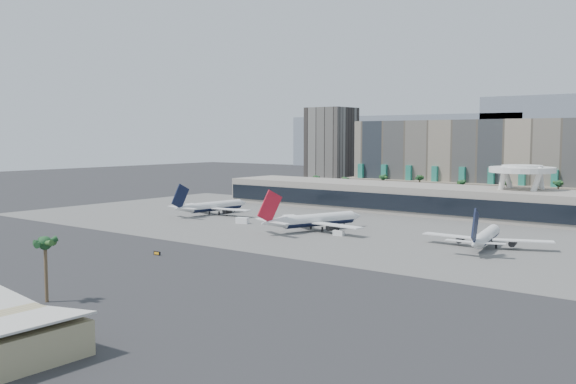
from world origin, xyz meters
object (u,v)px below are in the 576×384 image
Objects in this scene: service_vehicle_a at (242,221)px; service_vehicle_b at (339,233)px; airliner_centre at (315,220)px; airliner_right at (485,237)px; taxiway_sign at (157,253)px; airliner_left at (213,206)px.

service_vehicle_a is 46.07m from service_vehicle_b.
airliner_centre is at bearing 153.99° from service_vehicle_b.
airliner_right is (61.13, 2.83, -0.44)m from airliner_centre.
service_vehicle_a reaches higher than taxiway_sign.
service_vehicle_b is (46.01, -2.50, -0.25)m from service_vehicle_a.
taxiway_sign is at bearing -49.83° from airliner_left.
service_vehicle_b is (75.33, -16.19, -2.67)m from airliner_left.
airliner_centre is 33.04m from service_vehicle_a.
airliner_left is 11.41× the size of service_vehicle_b.
airliner_right reaches higher than service_vehicle_b.
airliner_left is 63.31m from airliner_centre.
service_vehicle_a is (-94.00, -4.69, -2.31)m from airliner_right.
airliner_centre is at bearing 171.81° from airliner_right.
airliner_centre is 1.10× the size of airliner_right.
service_vehicle_a is at bearing 172.01° from airliner_right.
service_vehicle_a is at bearing -19.82° from airliner_left.
airliner_right is (123.32, -9.00, -0.11)m from airliner_left.
airliner_left is 32.45m from service_vehicle_a.
airliner_centre is 18.20× the size of taxiway_sign.
service_vehicle_b is (-47.99, -7.19, -2.56)m from airliner_right.
airliner_left is 0.95× the size of airliner_centre.
service_vehicle_a is 1.33× the size of service_vehicle_b.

